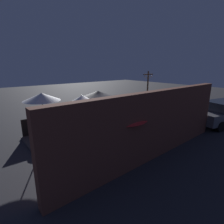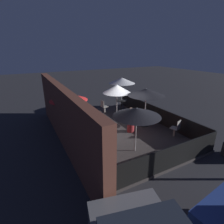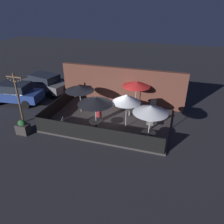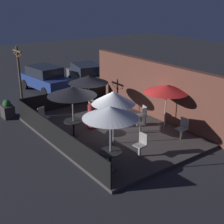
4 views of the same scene
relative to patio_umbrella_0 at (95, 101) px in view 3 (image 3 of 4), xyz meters
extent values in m
plane|color=#26262B|center=(0.36, 1.60, -2.16)|extent=(60.00, 60.00, 0.00)
cube|color=#383333|center=(0.36, 1.60, -2.10)|extent=(7.99, 5.48, 0.12)
cube|color=brown|center=(0.36, 4.57, -0.72)|extent=(9.59, 0.36, 2.88)
cube|color=black|center=(0.36, -1.09, -1.57)|extent=(7.79, 0.05, 0.95)
cube|color=black|center=(-3.59, 1.60, -1.57)|extent=(0.05, 5.28, 0.95)
cylinder|color=#B2B2B7|center=(0.00, 0.00, -0.92)|extent=(0.05, 0.05, 2.24)
cone|color=black|center=(0.00, 0.00, 0.00)|extent=(2.09, 2.09, 0.38)
cylinder|color=#B2B2B7|center=(3.26, -0.39, -0.86)|extent=(0.05, 0.05, 2.37)
cone|color=silver|center=(3.26, -0.39, 0.13)|extent=(1.89, 1.89, 0.40)
cylinder|color=#B2B2B7|center=(-1.95, 2.02, -1.03)|extent=(0.05, 0.05, 2.02)
cone|color=black|center=(-1.95, 2.02, -0.20)|extent=(2.02, 2.02, 0.36)
cylinder|color=#B2B2B7|center=(1.63, 3.92, -1.01)|extent=(0.05, 0.05, 2.05)
cone|color=red|center=(1.63, 3.92, -0.17)|extent=(2.03, 2.03, 0.36)
cylinder|color=#B2B2B7|center=(1.64, 0.93, -0.91)|extent=(0.05, 0.05, 2.26)
cone|color=silver|center=(1.64, 0.93, -0.03)|extent=(1.75, 1.75, 0.50)
cylinder|color=black|center=(0.00, 0.00, -2.03)|extent=(0.46, 0.46, 0.02)
cylinder|color=black|center=(0.00, 0.00, -1.70)|extent=(0.08, 0.08, 0.68)
cylinder|color=black|center=(0.00, 0.00, -1.35)|extent=(0.84, 0.84, 0.04)
cylinder|color=black|center=(3.26, -0.39, -2.03)|extent=(0.44, 0.44, 0.02)
cylinder|color=black|center=(3.26, -0.39, -1.70)|extent=(0.08, 0.08, 0.69)
cylinder|color=black|center=(3.26, -0.39, -1.33)|extent=(0.81, 0.81, 0.04)
cube|color=gray|center=(-1.75, -0.58, -1.83)|extent=(0.10, 0.10, 0.43)
cube|color=gray|center=(-1.75, -0.58, -1.59)|extent=(0.51, 0.51, 0.04)
cube|color=gray|center=(-1.92, -0.64, -1.35)|extent=(0.15, 0.39, 0.44)
cube|color=gray|center=(0.81, 3.18, -1.81)|extent=(0.10, 0.10, 0.46)
cube|color=gray|center=(0.81, 3.18, -1.57)|extent=(0.49, 0.49, 0.04)
cube|color=gray|center=(0.85, 3.36, -1.33)|extent=(0.40, 0.13, 0.44)
cube|color=gray|center=(3.13, 1.07, -1.82)|extent=(0.09, 0.09, 0.44)
cube|color=gray|center=(3.13, 1.07, -1.58)|extent=(0.44, 0.44, 0.04)
cube|color=gray|center=(3.11, 1.25, -1.34)|extent=(0.40, 0.07, 0.44)
cube|color=gray|center=(3.00, 3.52, -1.82)|extent=(0.09, 0.09, 0.45)
cube|color=gray|center=(3.00, 3.52, -1.57)|extent=(0.43, 0.43, 0.04)
cube|color=gray|center=(2.99, 3.70, -1.33)|extent=(0.40, 0.06, 0.44)
cube|color=gray|center=(1.52, 2.53, -1.83)|extent=(0.11, 0.11, 0.43)
cube|color=gray|center=(1.52, 2.53, -1.60)|extent=(0.55, 0.55, 0.04)
cube|color=gray|center=(1.61, 2.68, -1.36)|extent=(0.36, 0.23, 0.44)
cylinder|color=maroon|center=(-0.25, 1.12, -1.47)|extent=(0.50, 0.50, 1.14)
sphere|color=tan|center=(-0.25, 1.12, -0.78)|extent=(0.25, 0.25, 0.25)
cube|color=#332D2D|center=(-4.24, -1.47, -1.84)|extent=(0.76, 0.54, 0.64)
ellipsoid|color=#235128|center=(-4.24, -1.47, -1.43)|extent=(0.50, 0.40, 0.45)
cylinder|color=brown|center=(-5.14, -0.33, -0.44)|extent=(0.12, 0.12, 3.44)
cube|color=brown|center=(-5.14, -0.33, 1.03)|extent=(1.10, 0.08, 0.08)
sphere|color=#F4B260|center=(-5.59, -0.33, 0.88)|extent=(0.07, 0.07, 0.07)
sphere|color=#F4B260|center=(-5.41, -0.33, 0.80)|extent=(0.07, 0.07, 0.07)
sphere|color=#F4B260|center=(-5.23, -0.33, 0.75)|extent=(0.07, 0.07, 0.07)
sphere|color=#F4B260|center=(-5.04, -0.33, 0.75)|extent=(0.07, 0.07, 0.07)
sphere|color=#F4B260|center=(-4.86, -0.33, 0.80)|extent=(0.07, 0.07, 0.07)
sphere|color=#F4B260|center=(-4.68, -0.33, 0.88)|extent=(0.07, 0.07, 0.07)
cube|color=navy|center=(-7.63, 2.20, -1.49)|extent=(4.25, 2.13, 0.70)
cube|color=#1E232D|center=(-7.63, 2.20, -0.84)|extent=(2.40, 1.80, 0.60)
cylinder|color=black|center=(-6.46, 3.14, -1.84)|extent=(0.66, 0.25, 0.64)
cylinder|color=black|center=(-6.28, 1.54, -1.84)|extent=(0.66, 0.25, 0.64)
cylinder|color=black|center=(-8.98, 2.87, -1.84)|extent=(0.66, 0.25, 0.64)
cube|color=#5B5B60|center=(-6.61, 4.80, -1.49)|extent=(4.43, 2.60, 0.70)
cube|color=#1E232D|center=(-6.61, 4.80, -0.84)|extent=(2.58, 2.04, 0.60)
cylinder|color=black|center=(-5.17, 5.30, -1.84)|extent=(0.66, 0.32, 0.64)
cylinder|color=black|center=(-5.53, 3.72, -1.84)|extent=(0.66, 0.32, 0.64)
cylinder|color=black|center=(-7.68, 5.88, -1.84)|extent=(0.66, 0.32, 0.64)
cylinder|color=black|center=(-8.05, 4.31, -1.84)|extent=(0.66, 0.32, 0.64)
camera|label=1|loc=(6.12, 8.77, 1.66)|focal=28.00mm
camera|label=2|loc=(-7.44, 6.12, 2.24)|focal=28.00mm
camera|label=3|loc=(4.36, -10.70, 5.28)|focal=35.00mm
camera|label=4|loc=(11.04, -6.04, 3.69)|focal=50.00mm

